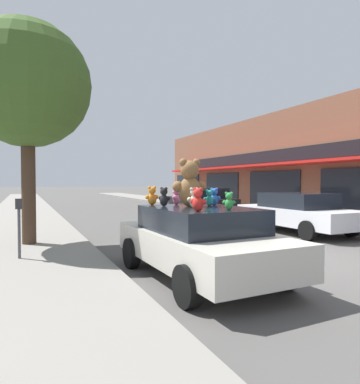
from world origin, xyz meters
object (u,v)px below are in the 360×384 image
teddy_bear_red (198,200)px  teddy_bear_cream (194,198)px  teddy_bear_blue (214,197)px  street_tree (27,85)px  teddy_bear_giant (190,183)px  parked_car_far_center (297,212)px  parking_meter (19,220)px  teddy_bear_orange (152,196)px  plush_art_car (200,240)px  parked_car_far_right (201,200)px  teddy_bear_pink (176,196)px  teddy_bear_green (229,201)px  teddy_bear_teal (209,198)px  teddy_bear_black (164,197)px

teddy_bear_red → teddy_bear_cream: bearing=-58.8°
teddy_bear_blue → street_tree: street_tree is taller
teddy_bear_cream → street_tree: size_ratio=0.06×
teddy_bear_giant → parked_car_far_center: size_ratio=0.20×
teddy_bear_blue → parking_meter: bearing=15.8°
teddy_bear_blue → teddy_bear_orange: bearing=16.9°
plush_art_car → parked_car_far_right: parked_car_far_right is taller
teddy_bear_orange → teddy_bear_pink: bearing=169.9°
teddy_bear_pink → parked_car_far_center: (5.82, 2.69, -0.75)m
teddy_bear_green → street_tree: size_ratio=0.05×
plush_art_car → teddy_bear_cream: (-0.16, -0.09, 0.78)m
teddy_bear_cream → teddy_bear_teal: 0.63m
teddy_bear_pink → teddy_bear_green: (0.26, -1.58, -0.02)m
teddy_bear_cream → parking_meter: 3.86m
plush_art_car → street_tree: size_ratio=0.70×
teddy_bear_orange → teddy_bear_blue: 1.25m
plush_art_car → teddy_bear_pink: 1.16m
parked_car_far_center → parking_meter: bearing=-172.6°
teddy_bear_cream → teddy_bear_teal: bearing=-148.1°
parking_meter → teddy_bear_green: bearing=-44.3°
teddy_bear_red → parking_meter: bearing=2.5°
teddy_bear_cream → parking_meter: bearing=-44.2°
teddy_bear_cream → teddy_bear_orange: size_ratio=0.96×
teddy_bear_red → teddy_bear_black: 1.33m
street_tree → parking_meter: bearing=-96.7°
teddy_bear_teal → parked_car_far_right: size_ratio=0.07×
teddy_bear_cream → teddy_bear_orange: (-0.41, 1.06, 0.01)m
plush_art_car → parked_car_far_right: size_ratio=0.86×
teddy_bear_orange → teddy_bear_teal: teddy_bear_orange is taller
parked_car_far_right → teddy_bear_red: bearing=-118.3°
teddy_bear_red → street_tree: (-2.38, 5.04, 2.80)m
teddy_bear_blue → parking_meter: 4.15m
teddy_bear_giant → teddy_bear_green: 1.06m
teddy_bear_black → parked_car_far_right: 11.90m
plush_art_car → parked_car_far_center: size_ratio=0.89×
teddy_bear_green → teddy_bear_black: 1.42m
teddy_bear_black → teddy_bear_blue: bearing=-129.9°
teddy_bear_black → parked_car_far_right: teddy_bear_black is taller
teddy_bear_blue → parked_car_far_center: bearing=-102.6°
teddy_bear_red → parked_car_far_center: (6.18, 4.34, -0.76)m
teddy_bear_cream → parked_car_far_right: (5.89, 10.76, -0.69)m
teddy_bear_orange → street_tree: size_ratio=0.07×
teddy_bear_red → parking_meter: size_ratio=0.30×
teddy_bear_pink → parking_meter: 3.38m
teddy_bear_green → teddy_bear_cream: bearing=-27.8°
teddy_bear_red → parked_car_far_center: size_ratio=0.08×
teddy_bear_pink → parked_car_far_center: bearing=161.5°
plush_art_car → parked_car_far_center: parked_car_far_center is taller
teddy_bear_blue → teddy_bear_cream: bearing=79.7°
teddy_bear_cream → street_tree: 5.82m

